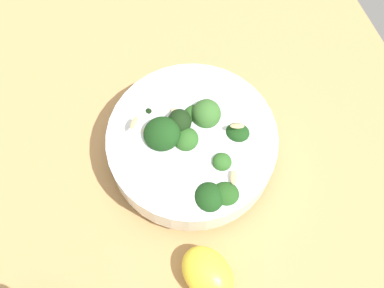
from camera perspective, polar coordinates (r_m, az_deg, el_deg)
ground_plane at (r=70.14cm, az=-1.27°, el=-0.76°), size 68.91×68.91×4.84cm
bowl_of_broccoli at (r=63.44cm, az=-0.02°, el=-0.06°), size 21.60×21.60×9.67cm
lemon_wedge at (r=60.69cm, az=1.80°, el=-14.70°), size 8.58×7.43×4.53cm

